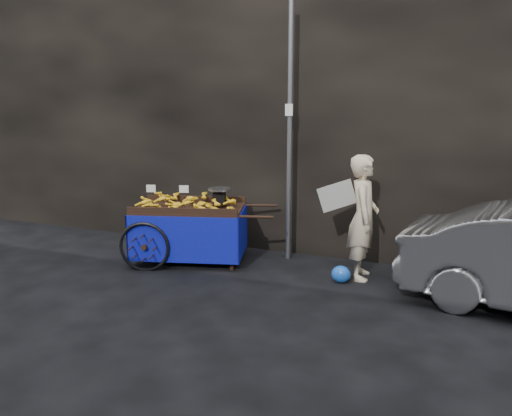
% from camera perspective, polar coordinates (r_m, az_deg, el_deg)
% --- Properties ---
extents(ground, '(80.00, 80.00, 0.00)m').
position_cam_1_polar(ground, '(7.23, -1.88, -8.39)').
color(ground, black).
rests_on(ground, ground).
extents(building_wall, '(13.50, 2.00, 5.00)m').
position_cam_1_polar(building_wall, '(9.10, 7.07, 11.83)').
color(building_wall, black).
rests_on(building_wall, ground).
extents(street_pole, '(0.12, 0.10, 4.00)m').
position_cam_1_polar(street_pole, '(7.90, 3.86, 8.28)').
color(street_pole, slate).
rests_on(street_pole, ground).
extents(banana_cart, '(2.54, 1.65, 1.27)m').
position_cam_1_polar(banana_cart, '(8.05, -7.97, -0.53)').
color(banana_cart, black).
rests_on(banana_cart, ground).
extents(vendor, '(0.90, 0.71, 1.80)m').
position_cam_1_polar(vendor, '(7.30, 12.13, -1.06)').
color(vendor, beige).
rests_on(vendor, ground).
extents(plastic_bag, '(0.27, 0.22, 0.25)m').
position_cam_1_polar(plastic_bag, '(7.25, 9.68, -7.47)').
color(plastic_bag, blue).
rests_on(plastic_bag, ground).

